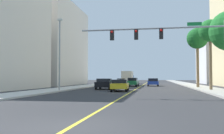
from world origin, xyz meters
name	(u,v)px	position (x,y,z in m)	size (l,w,h in m)	color
ground	(142,85)	(0.00, 42.00, 0.00)	(192.00, 192.00, 0.00)	#2D2D30
sidewalk_left	(96,85)	(-9.30, 42.00, 0.07)	(3.49, 168.00, 0.15)	beige
sidewalk_right	(192,85)	(9.30, 42.00, 0.07)	(3.49, 168.00, 0.15)	#9E9B93
lane_marking_center	(142,85)	(0.00, 42.00, 0.00)	(0.16, 144.00, 0.01)	yellow
building_left_far	(38,46)	(-22.00, 42.34, 8.34)	(16.49, 19.41, 16.68)	silver
traffic_signal_mast	(171,40)	(3.89, 12.69, 4.55)	(11.50, 0.36, 5.82)	gray
street_lamp	(60,51)	(-8.05, 19.26, 4.61)	(0.56, 0.28, 8.07)	gray
palm_mid	(210,32)	(8.99, 23.38, 6.93)	(2.65, 2.65, 8.25)	brown
palm_far	(197,39)	(8.69, 30.92, 7.17)	(3.08, 3.08, 8.70)	brown
car_yellow	(120,85)	(-1.40, 20.86, 0.71)	(2.01, 3.92, 1.33)	gold
car_red	(121,81)	(-4.41, 43.92, 0.72)	(1.89, 4.14, 1.34)	red
car_green	(133,82)	(-1.37, 36.66, 0.76)	(1.87, 4.47, 1.49)	#196638
car_blue	(153,82)	(2.11, 38.41, 0.73)	(2.01, 4.11, 1.40)	#1E389E
car_black	(105,84)	(-4.04, 25.00, 0.76)	(2.12, 4.20, 1.42)	black
delivery_truck	(128,77)	(-4.26, 54.64, 1.63)	(2.58, 8.57, 3.04)	#194799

